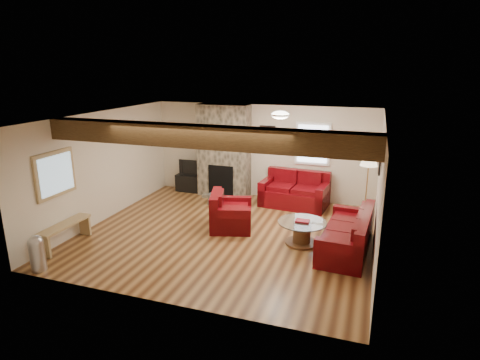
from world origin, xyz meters
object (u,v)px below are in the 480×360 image
object	(u,v)px
loveseat	(294,189)
tv_cabinet	(194,183)
armchair_red	(231,210)
floor_lamp	(369,163)
coffee_table	(302,233)
sofa_three	(347,231)
television	(193,167)

from	to	relation	value
loveseat	tv_cabinet	distance (m)	2.99
loveseat	armchair_red	distance (m)	2.14
tv_cabinet	floor_lamp	distance (m)	4.87
armchair_red	floor_lamp	xyz separation A→B (m)	(2.78, 1.60, 0.91)
tv_cabinet	floor_lamp	xyz separation A→B (m)	(4.72, -0.57, 1.07)
loveseat	coffee_table	xyz separation A→B (m)	(0.60, -2.22, -0.20)
loveseat	floor_lamp	xyz separation A→B (m)	(1.75, -0.27, 0.88)
coffee_table	tv_cabinet	world-z (taller)	coffee_table
floor_lamp	sofa_three	bearing A→B (deg)	-98.23
television	floor_lamp	xyz separation A→B (m)	(4.72, -0.57, 0.61)
sofa_three	armchair_red	distance (m)	2.52
television	floor_lamp	distance (m)	4.79
television	coffee_table	bearing A→B (deg)	-35.18
coffee_table	tv_cabinet	distance (m)	4.37
sofa_three	tv_cabinet	size ratio (longest dim) A/B	2.06
tv_cabinet	floor_lamp	world-z (taller)	floor_lamp
sofa_three	television	xyz separation A→B (m)	(-4.43, 2.53, 0.32)
tv_cabinet	television	xyz separation A→B (m)	(0.00, 0.00, 0.47)
loveseat	television	distance (m)	3.00
tv_cabinet	loveseat	bearing A→B (deg)	-5.77
sofa_three	tv_cabinet	bearing A→B (deg)	-115.65
sofa_three	television	bearing A→B (deg)	-115.65
tv_cabinet	television	world-z (taller)	television
armchair_red	coffee_table	bearing A→B (deg)	-118.11
sofa_three	loveseat	distance (m)	2.66
floor_lamp	coffee_table	bearing A→B (deg)	-120.52
loveseat	floor_lamp	distance (m)	1.97
loveseat	tv_cabinet	world-z (taller)	loveseat
sofa_three	television	distance (m)	5.11
coffee_table	tv_cabinet	size ratio (longest dim) A/B	1.00
coffee_table	tv_cabinet	xyz separation A→B (m)	(-3.57, 2.52, 0.00)
tv_cabinet	floor_lamp	bearing A→B (deg)	-6.93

